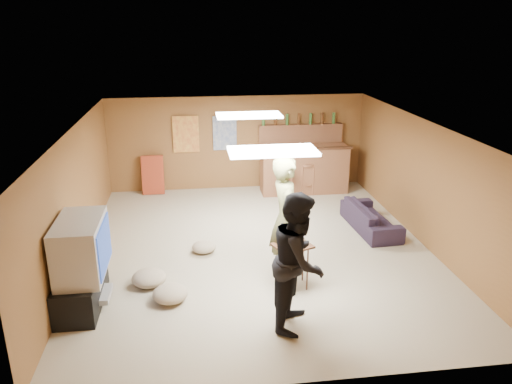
{
  "coord_description": "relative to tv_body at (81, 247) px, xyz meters",
  "views": [
    {
      "loc": [
        -1.09,
        -7.97,
        3.85
      ],
      "look_at": [
        0.0,
        0.2,
        1.0
      ],
      "focal_mm": 35.0,
      "sensor_mm": 36.0,
      "label": 1
    }
  ],
  "objects": [
    {
      "name": "person_olive",
      "position": [
        2.93,
        0.38,
        0.1
      ],
      "size": [
        0.5,
        0.74,
        1.99
      ],
      "primitive_type": "imported",
      "rotation": [
        0.0,
        0.0,
        1.6
      ],
      "color": "brown",
      "rests_on": "ground"
    },
    {
      "name": "tray_table",
      "position": [
        2.99,
        0.14,
        -0.56
      ],
      "size": [
        0.65,
        0.59,
        0.69
      ],
      "primitive_type": "cube",
      "rotation": [
        0.0,
        0.0,
        0.37
      ],
      "color": "#3E2113",
      "rests_on": "ground"
    },
    {
      "name": "wall_right",
      "position": [
        5.65,
        1.5,
        0.2
      ],
      "size": [
        0.02,
        7.0,
        2.2
      ],
      "primitive_type": "cube",
      "color": "brown",
      "rests_on": "ground"
    },
    {
      "name": "ceiling",
      "position": [
        2.65,
        1.5,
        1.3
      ],
      "size": [
        6.0,
        7.0,
        0.02
      ],
      "primitive_type": "cube",
      "color": "silver",
      "rests_on": "ground"
    },
    {
      "name": "cup_red_far",
      "position": [
        3.08,
        0.06,
        -0.15
      ],
      "size": [
        0.1,
        0.1,
        0.11
      ],
      "primitive_type": "cylinder",
      "rotation": [
        0.0,
        0.0,
        -0.23
      ],
      "color": "red",
      "rests_on": "tray_table"
    },
    {
      "name": "bar_stool_left",
      "position": [
        3.61,
        4.0,
        -0.3
      ],
      "size": [
        0.47,
        0.47,
        1.2
      ],
      "primitive_type": null,
      "rotation": [
        0.0,
        0.0,
        0.26
      ],
      "color": "brown",
      "rests_on": "ground"
    },
    {
      "name": "person_black",
      "position": [
        2.87,
        -0.83,
        0.02
      ],
      "size": [
        0.99,
        1.09,
        1.84
      ],
      "primitive_type": "imported",
      "rotation": [
        0.0,
        0.0,
        1.17
      ],
      "color": "black",
      "rests_on": "ground"
    },
    {
      "name": "bottle_row",
      "position": [
        4.09,
        4.88,
        0.75
      ],
      "size": [
        1.76,
        0.08,
        0.26
      ],
      "primitive_type": null,
      "color": "#3F7233",
      "rests_on": "bar_shelf"
    },
    {
      "name": "sofa",
      "position": [
        4.94,
        2.09,
        -0.66
      ],
      "size": [
        0.74,
        1.69,
        0.48
      ],
      "primitive_type": "imported",
      "rotation": [
        0.0,
        0.0,
        1.62
      ],
      "color": "black",
      "rests_on": "ground"
    },
    {
      "name": "folding_chair_stack",
      "position": [
        0.65,
        4.8,
        -0.45
      ],
      "size": [
        0.5,
        0.26,
        0.91
      ],
      "primitive_type": "cube",
      "rotation": [
        -0.14,
        0.0,
        0.0
      ],
      "color": "#A6371E",
      "rests_on": "ground"
    },
    {
      "name": "ceiling_panel_back",
      "position": [
        2.65,
        2.7,
        1.27
      ],
      "size": [
        1.2,
        0.6,
        0.04
      ],
      "primitive_type": "cube",
      "color": "white",
      "rests_on": "ceiling"
    },
    {
      "name": "cup_red_near",
      "position": [
        2.88,
        0.16,
        -0.16
      ],
      "size": [
        0.08,
        0.08,
        0.1
      ],
      "primitive_type": "cylinder",
      "rotation": [
        0.0,
        0.0,
        0.08
      ],
      "color": "red",
      "rests_on": "tray_table"
    },
    {
      "name": "bar_counter",
      "position": [
        4.15,
        4.45,
        -0.35
      ],
      "size": [
        2.0,
        0.6,
        1.1
      ],
      "primitive_type": "cube",
      "color": "brown",
      "rests_on": "ground"
    },
    {
      "name": "cushion_mid",
      "position": [
        1.7,
        1.5,
        -0.81
      ],
      "size": [
        0.53,
        0.53,
        0.19
      ],
      "primitive_type": "ellipsoid",
      "rotation": [
        0.0,
        0.0,
        -0.32
      ],
      "color": "gray",
      "rests_on": "ground"
    },
    {
      "name": "poster_left",
      "position": [
        1.45,
        4.96,
        0.45
      ],
      "size": [
        0.6,
        0.03,
        0.85
      ],
      "primitive_type": "cube",
      "color": "#BF3F26",
      "rests_on": "wall_back"
    },
    {
      "name": "cushion_far",
      "position": [
        1.16,
        -0.05,
        -0.79
      ],
      "size": [
        0.62,
        0.62,
        0.23
      ],
      "primitive_type": "ellipsoid",
      "rotation": [
        0.0,
        0.0,
        0.23
      ],
      "color": "gray",
      "rests_on": "ground"
    },
    {
      "name": "wall_back",
      "position": [
        2.65,
        5.0,
        0.2
      ],
      "size": [
        6.0,
        0.02,
        2.2
      ],
      "primitive_type": "cube",
      "color": "brown",
      "rests_on": "ground"
    },
    {
      "name": "tv_screen",
      "position": [
        0.31,
        0.0,
        0.0
      ],
      "size": [
        0.02,
        0.95,
        0.65
      ],
      "primitive_type": "cube",
      "color": "navy",
      "rests_on": "tv_body"
    },
    {
      "name": "tv_stand",
      "position": [
        -0.07,
        0.0,
        -0.65
      ],
      "size": [
        0.55,
        1.3,
        0.5
      ],
      "primitive_type": "cube",
      "color": "black",
      "rests_on": "ground"
    },
    {
      "name": "ceiling_panel_front",
      "position": [
        2.65,
        0.0,
        1.27
      ],
      "size": [
        1.2,
        0.6,
        0.04
      ],
      "primitive_type": "cube",
      "color": "white",
      "rests_on": "ceiling"
    },
    {
      "name": "tv_body",
      "position": [
        0.0,
        0.0,
        0.0
      ],
      "size": [
        0.6,
        1.1,
        0.8
      ],
      "primitive_type": "cube",
      "color": "#B2B2B7",
      "rests_on": "tv_stand"
    },
    {
      "name": "dvd_box",
      "position": [
        0.15,
        0.0,
        -0.75
      ],
      "size": [
        0.35,
        0.5,
        0.08
      ],
      "primitive_type": "cube",
      "color": "#B2B2B7",
      "rests_on": "tv_stand"
    },
    {
      "name": "bar_stool_right",
      "position": [
        4.18,
        4.28,
        -0.33
      ],
      "size": [
        0.43,
        0.43,
        1.13
      ],
      "primitive_type": null,
      "rotation": [
        0.0,
        0.0,
        -0.22
      ],
      "color": "brown",
      "rests_on": "ground"
    },
    {
      "name": "cup_blue",
      "position": [
        3.15,
        0.26,
        -0.16
      ],
      "size": [
        0.1,
        0.1,
        0.1
      ],
      "primitive_type": "cylinder",
      "rotation": [
        0.0,
        0.0,
        0.43
      ],
      "color": "#16189C",
      "rests_on": "tray_table"
    },
    {
      "name": "bar_lip",
      "position": [
        4.15,
        4.2,
        0.2
      ],
      "size": [
        2.1,
        0.12,
        0.05
      ],
      "primitive_type": "cube",
      "color": "#3E2113",
      "rests_on": "bar_counter"
    },
    {
      "name": "wall_front",
      "position": [
        2.65,
        -2.0,
        0.2
      ],
      "size": [
        6.0,
        0.02,
        2.2
      ],
      "primitive_type": "cube",
      "color": "brown",
      "rests_on": "ground"
    },
    {
      "name": "wall_left",
      "position": [
        -0.35,
        1.5,
        0.2
      ],
      "size": [
        0.02,
        7.0,
        2.2
      ],
      "primitive_type": "cube",
      "color": "brown",
      "rests_on": "ground"
    },
    {
      "name": "bar_backing",
      "position": [
        4.15,
        4.92,
        0.3
      ],
      "size": [
        2.0,
        0.14,
        0.6
      ],
      "primitive_type": "cube",
      "color": "brown",
      "rests_on": "bar_counter"
    },
    {
      "name": "bar_shelf",
      "position": [
        4.15,
        4.9,
        0.6
      ],
      "size": [
        2.0,
        0.18,
        0.05
      ],
      "primitive_type": "cube",
      "color": "brown",
      "rests_on": "bar_backing"
    },
    {
      "name": "poster_right",
      "position": [
        2.35,
        4.96,
        0.45
      ],
      "size": [
        0.55,
        0.03,
        0.8
      ],
      "primitive_type": "cube",
      "color": "#334C99",
      "rests_on": "wall_back"
    },
    {
      "name": "cushion_near_tv",
      "position": [
        0.83,
        0.46,
        -0.78
      ],
      "size": [
        0.68,
        0.68,
        0.24
      ],
      "primitive_type": "ellipsoid",
      "rotation": [
        0.0,
        0.0,
        -0.37
      ],
      "color": "gray",
      "rests_on": "ground"
    },
    {
      "name": "ground",
      "position": [
        2.65,
        1.5,
        -0.9
      ],
      "size": [
        7.0,
        7.0,
        0.0
      ],
      "primitive_type": "plane",
      "color": "tan",
      "rests_on": "ground"
    }
  ]
}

